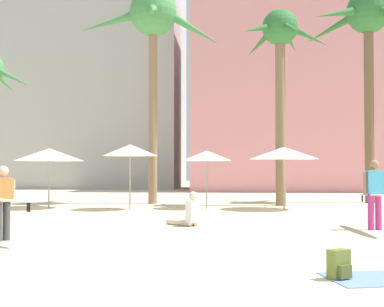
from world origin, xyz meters
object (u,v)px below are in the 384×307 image
at_px(cafe_umbrella_1, 284,153).
at_px(person_mid_center, 1,200).
at_px(palm_tree_far_right, 280,49).
at_px(person_far_right, 376,193).
at_px(cafe_umbrella_0, 49,155).
at_px(cafe_umbrella_2, 207,156).
at_px(backpack, 339,265).
at_px(palm_tree_left, 153,24).
at_px(cafe_umbrella_4, 130,150).
at_px(person_mid_left, 188,214).
at_px(palm_tree_far_left, 368,27).

distance_m(cafe_umbrella_1, person_mid_center, 11.78).
height_order(palm_tree_far_right, person_far_right, palm_tree_far_right).
relative_size(cafe_umbrella_0, person_far_right, 0.93).
bearing_deg(palm_tree_far_right, cafe_umbrella_2, -148.79).
relative_size(cafe_umbrella_2, person_far_right, 0.78).
xyz_separation_m(cafe_umbrella_1, backpack, (-0.57, -12.88, -1.95)).
xyz_separation_m(palm_tree_left, person_far_right, (7.06, -9.77, -7.09)).
bearing_deg(person_far_right, backpack, -29.88).
height_order(cafe_umbrella_4, person_mid_left, cafe_umbrella_4).
distance_m(cafe_umbrella_1, cafe_umbrella_4, 5.87).
relative_size(palm_tree_left, cafe_umbrella_0, 3.53).
bearing_deg(person_far_right, person_mid_center, -83.48).
distance_m(palm_tree_far_right, person_mid_center, 14.69).
bearing_deg(palm_tree_far_left, cafe_umbrella_4, -155.15).
bearing_deg(backpack, cafe_umbrella_4, 169.44).
bearing_deg(cafe_umbrella_4, palm_tree_far_left, 24.85).
relative_size(cafe_umbrella_0, person_mid_left, 2.69).
height_order(palm_tree_left, backpack, palm_tree_left).
relative_size(person_mid_left, person_far_right, 0.35).
bearing_deg(palm_tree_far_left, cafe_umbrella_2, -151.16).
xyz_separation_m(cafe_umbrella_2, backpack, (2.39, -13.14, -1.86)).
xyz_separation_m(palm_tree_far_left, cafe_umbrella_2, (-7.29, -4.01, -6.02)).
height_order(palm_tree_far_right, cafe_umbrella_0, palm_tree_far_right).
bearing_deg(backpack, palm_tree_left, 163.63).
bearing_deg(person_mid_center, palm_tree_far_left, -97.34).
relative_size(palm_tree_left, cafe_umbrella_4, 3.87).
relative_size(cafe_umbrella_0, cafe_umbrella_2, 1.20).
distance_m(palm_tree_far_left, backpack, 19.50).
bearing_deg(person_mid_center, palm_tree_far_right, -89.34).
height_order(cafe_umbrella_2, backpack, cafe_umbrella_2).
xyz_separation_m(cafe_umbrella_4, person_far_right, (7.44, -6.36, -1.31)).
height_order(palm_tree_far_left, cafe_umbrella_0, palm_tree_far_left).
bearing_deg(cafe_umbrella_0, person_mid_center, -76.99).
relative_size(cafe_umbrella_2, backpack, 5.40).
xyz_separation_m(cafe_umbrella_1, person_mid_center, (-6.99, -9.40, -1.26)).
bearing_deg(cafe_umbrella_2, person_mid_center, -112.61).
distance_m(cafe_umbrella_1, cafe_umbrella_2, 2.98).
bearing_deg(palm_tree_far_left, person_mid_center, -129.59).
bearing_deg(cafe_umbrella_1, cafe_umbrella_4, -175.71).
relative_size(palm_tree_far_right, person_mid_center, 3.35).
relative_size(palm_tree_far_left, palm_tree_far_right, 1.18).
relative_size(backpack, person_far_right, 0.14).
distance_m(cafe_umbrella_2, person_far_right, 8.47).
relative_size(palm_tree_far_left, cafe_umbrella_0, 3.59).
xyz_separation_m(cafe_umbrella_2, cafe_umbrella_4, (-2.89, -0.70, 0.20)).
xyz_separation_m(palm_tree_far_left, person_mid_left, (-7.53, -10.29, -7.76)).
distance_m(palm_tree_far_left, person_far_right, 13.45).
relative_size(cafe_umbrella_2, cafe_umbrella_4, 0.91).
height_order(cafe_umbrella_1, person_far_right, cafe_umbrella_1).
distance_m(palm_tree_left, backpack, 18.36).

